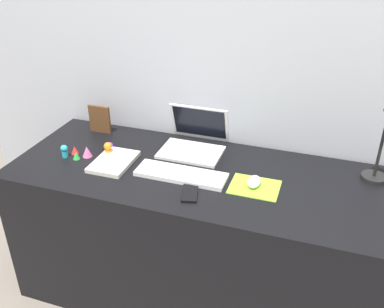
# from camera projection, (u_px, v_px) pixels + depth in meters

# --- Properties ---
(ground_plane) EXTENTS (6.00, 6.00, 0.00)m
(ground_plane) POSITION_uv_depth(u_px,v_px,m) (199.00, 290.00, 2.30)
(ground_plane) COLOR slate
(back_wall) EXTENTS (2.97, 0.05, 1.67)m
(back_wall) POSITION_uv_depth(u_px,v_px,m) (223.00, 121.00, 2.21)
(back_wall) COLOR #B2B7C1
(back_wall) RESTS_ON ground_plane
(desk) EXTENTS (1.77, 0.67, 0.74)m
(desk) POSITION_uv_depth(u_px,v_px,m) (200.00, 236.00, 2.12)
(desk) COLOR black
(desk) RESTS_ON ground_plane
(laptop) EXTENTS (0.30, 0.28, 0.20)m
(laptop) POSITION_uv_depth(u_px,v_px,m) (195.00, 139.00, 2.13)
(laptop) COLOR white
(laptop) RESTS_ON desk
(keyboard) EXTENTS (0.41, 0.13, 0.02)m
(keyboard) POSITION_uv_depth(u_px,v_px,m) (181.00, 175.00, 1.91)
(keyboard) COLOR white
(keyboard) RESTS_ON desk
(mousepad) EXTENTS (0.21, 0.17, 0.00)m
(mousepad) POSITION_uv_depth(u_px,v_px,m) (255.00, 187.00, 1.84)
(mousepad) COLOR #8CDB33
(mousepad) RESTS_ON desk
(mouse) EXTENTS (0.06, 0.10, 0.03)m
(mouse) POSITION_uv_depth(u_px,v_px,m) (254.00, 182.00, 1.84)
(mouse) COLOR white
(mouse) RESTS_ON mousepad
(cell_phone) EXTENTS (0.09, 0.14, 0.01)m
(cell_phone) POSITION_uv_depth(u_px,v_px,m) (190.00, 193.00, 1.79)
(cell_phone) COLOR black
(cell_phone) RESTS_ON desk
(desk_lamp) EXTENTS (0.11, 0.14, 0.35)m
(desk_lamp) POSITION_uv_depth(u_px,v_px,m) (381.00, 148.00, 1.80)
(desk_lamp) COLOR black
(desk_lamp) RESTS_ON desk
(notebook_pad) EXTENTS (0.17, 0.24, 0.02)m
(notebook_pad) POSITION_uv_depth(u_px,v_px,m) (114.00, 162.00, 2.02)
(notebook_pad) COLOR silver
(notebook_pad) RESTS_ON desk
(picture_frame) EXTENTS (0.12, 0.02, 0.15)m
(picture_frame) POSITION_uv_depth(u_px,v_px,m) (100.00, 119.00, 2.29)
(picture_frame) COLOR brown
(picture_frame) RESTS_ON desk
(toy_figurine_green) EXTENTS (0.03, 0.03, 0.04)m
(toy_figurine_green) POSITION_uv_depth(u_px,v_px,m) (76.00, 155.00, 2.05)
(toy_figurine_green) COLOR green
(toy_figurine_green) RESTS_ON desk
(toy_figurine_cyan) EXTENTS (0.03, 0.03, 0.06)m
(toy_figurine_cyan) POSITION_uv_depth(u_px,v_px,m) (64.00, 151.00, 2.06)
(toy_figurine_cyan) COLOR #28B7CC
(toy_figurine_cyan) RESTS_ON desk
(toy_figurine_purple) EXTENTS (0.04, 0.04, 0.04)m
(toy_figurine_purple) POSITION_uv_depth(u_px,v_px,m) (110.00, 146.00, 2.13)
(toy_figurine_purple) COLOR purple
(toy_figurine_purple) RESTS_ON desk
(toy_figurine_orange) EXTENTS (0.04, 0.04, 0.07)m
(toy_figurine_orange) POSITION_uv_depth(u_px,v_px,m) (108.00, 148.00, 2.08)
(toy_figurine_orange) COLOR orange
(toy_figurine_orange) RESTS_ON desk
(toy_figurine_pink) EXTENTS (0.05, 0.05, 0.05)m
(toy_figurine_pink) POSITION_uv_depth(u_px,v_px,m) (87.00, 151.00, 2.07)
(toy_figurine_pink) COLOR pink
(toy_figurine_pink) RESTS_ON desk
(toy_figurine_red) EXTENTS (0.04, 0.04, 0.04)m
(toy_figurine_red) POSITION_uv_depth(u_px,v_px,m) (75.00, 150.00, 2.10)
(toy_figurine_red) COLOR red
(toy_figurine_red) RESTS_ON desk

